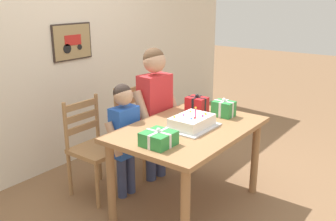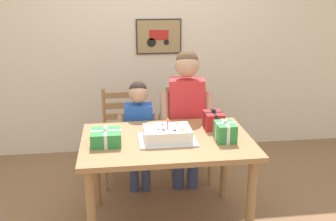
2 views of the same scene
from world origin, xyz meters
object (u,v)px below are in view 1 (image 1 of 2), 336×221
(birthday_cake, at_px, (192,122))
(chair_right, at_px, (139,128))
(child_older, at_px, (155,102))
(dining_table, at_px, (189,139))
(child_younger, at_px, (125,130))
(gift_box_corner_small, at_px, (197,104))
(chair_left, at_px, (94,147))
(gift_box_red_large, at_px, (159,138))
(gift_box_beside_cake, at_px, (224,109))

(birthday_cake, xyz_separation_m, chair_right, (0.32, 0.88, -0.34))
(birthday_cake, distance_m, child_older, 0.66)
(dining_table, distance_m, child_younger, 0.61)
(birthday_cake, height_order, child_younger, child_younger)
(gift_box_corner_small, relative_size, child_younger, 0.18)
(chair_left, distance_m, child_older, 0.74)
(dining_table, height_order, child_younger, child_younger)
(gift_box_red_large, relative_size, child_younger, 0.21)
(gift_box_red_large, xyz_separation_m, gift_box_corner_small, (0.89, 0.23, 0.02))
(gift_box_corner_small, bearing_deg, chair_left, 138.18)
(chair_left, bearing_deg, child_younger, -63.46)
(gift_box_corner_small, xyz_separation_m, chair_left, (-0.74, 0.66, -0.36))
(dining_table, xyz_separation_m, chair_left, (-0.32, 0.85, -0.18))
(gift_box_beside_cake, height_order, chair_left, gift_box_beside_cake)
(gift_box_beside_cake, distance_m, child_older, 0.69)
(birthday_cake, bearing_deg, gift_box_beside_cake, -7.43)
(chair_right, relative_size, child_younger, 0.85)
(gift_box_beside_cake, xyz_separation_m, child_older, (-0.18, 0.66, -0.00))
(dining_table, bearing_deg, birthday_cake, -92.38)
(chair_left, height_order, chair_right, same)
(gift_box_corner_small, height_order, child_younger, child_younger)
(birthday_cake, xyz_separation_m, gift_box_red_large, (-0.47, -0.01, 0.00))
(gift_box_red_large, bearing_deg, dining_table, 4.94)
(gift_box_beside_cake, relative_size, chair_left, 0.21)
(gift_box_beside_cake, bearing_deg, chair_left, 129.22)
(birthday_cake, bearing_deg, chair_right, 69.78)
(chair_right, height_order, child_older, child_older)
(gift_box_red_large, distance_m, gift_box_beside_cake, 0.91)
(birthday_cake, bearing_deg, gift_box_red_large, -178.50)
(dining_table, bearing_deg, child_younger, 107.79)
(dining_table, height_order, child_older, child_older)
(birthday_cake, height_order, chair_left, birthday_cake)
(dining_table, height_order, gift_box_beside_cake, gift_box_beside_cake)
(child_older, bearing_deg, gift_box_red_large, -139.66)
(child_older, bearing_deg, dining_table, -114.11)
(chair_left, xyz_separation_m, child_older, (0.58, -0.27, 0.36))
(dining_table, distance_m, birthday_cake, 0.16)
(child_older, distance_m, child_younger, 0.47)
(dining_table, distance_m, gift_box_beside_cake, 0.49)
(chair_left, xyz_separation_m, chair_right, (0.65, -0.00, 0.00))
(chair_right, bearing_deg, birthday_cake, -110.22)
(chair_left, distance_m, chair_right, 0.65)
(child_older, bearing_deg, gift_box_corner_small, -67.67)
(child_older, bearing_deg, gift_box_beside_cake, -74.44)
(chair_left, bearing_deg, gift_box_corner_small, -41.82)
(dining_table, distance_m, child_older, 0.66)
(gift_box_red_large, bearing_deg, gift_box_corner_small, 14.55)
(dining_table, bearing_deg, gift_box_red_large, -175.06)
(child_older, bearing_deg, chair_right, 76.77)
(gift_box_corner_small, distance_m, chair_left, 1.06)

